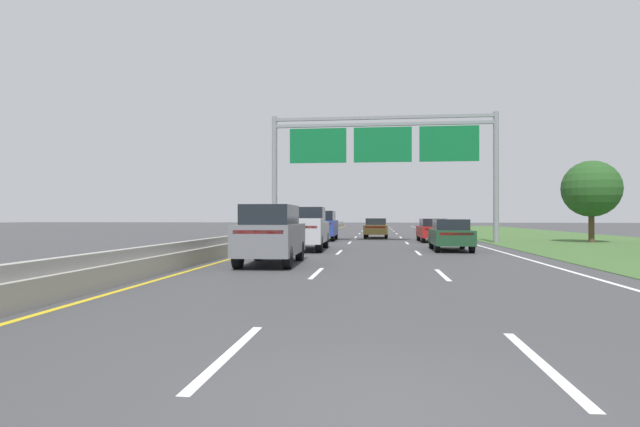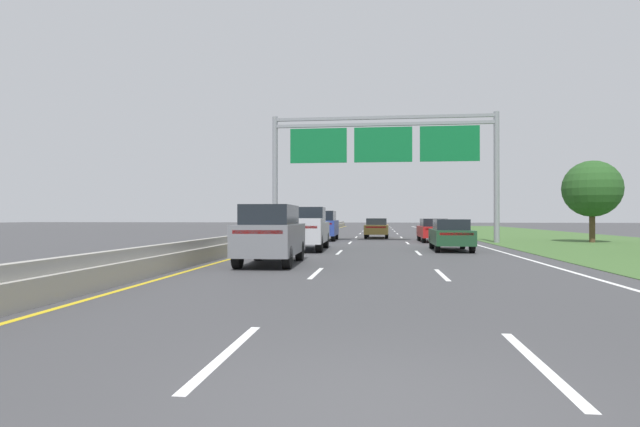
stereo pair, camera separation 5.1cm
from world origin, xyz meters
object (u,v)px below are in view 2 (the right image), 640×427
object	(u,v)px
car_gold_centre_lane_sedan	(377,228)
car_red_right_lane_sedan	(433,230)
overhead_sign_gantry	(383,151)
car_darkgreen_right_lane_sedan	(451,234)
roadside_tree_mid	(592,189)
car_grey_left_lane_suv	(271,234)
car_blue_left_lane_suv	(323,225)
pickup_truck_silver	(306,229)

from	to	relation	value
car_gold_centre_lane_sedan	car_red_right_lane_sedan	size ratio (longest dim) A/B	1.00
overhead_sign_gantry	car_darkgreen_right_lane_sedan	world-z (taller)	overhead_sign_gantry
overhead_sign_gantry	car_red_right_lane_sedan	bearing A→B (deg)	14.90
overhead_sign_gantry	roadside_tree_mid	bearing A→B (deg)	4.21
car_grey_left_lane_suv	car_gold_centre_lane_sedan	bearing A→B (deg)	-10.70
overhead_sign_gantry	car_darkgreen_right_lane_sedan	size ratio (longest dim) A/B	3.40
car_grey_left_lane_suv	car_blue_left_lane_suv	bearing A→B (deg)	-1.26
pickup_truck_silver	car_darkgreen_right_lane_sedan	xyz separation A→B (m)	(7.27, 0.29, -0.26)
car_darkgreen_right_lane_sedan	car_red_right_lane_sedan	size ratio (longest dim) A/B	1.00
overhead_sign_gantry	pickup_truck_silver	bearing A→B (deg)	-115.47
car_darkgreen_right_lane_sedan	car_red_right_lane_sedan	world-z (taller)	same
roadside_tree_mid	car_grey_left_lane_suv	bearing A→B (deg)	-135.70
overhead_sign_gantry	car_red_right_lane_sedan	size ratio (longest dim) A/B	3.39
car_blue_left_lane_suv	car_grey_left_lane_suv	bearing A→B (deg)	179.55
pickup_truck_silver	car_gold_centre_lane_sedan	bearing A→B (deg)	-14.48
car_red_right_lane_sedan	car_grey_left_lane_suv	bearing A→B (deg)	155.26
car_gold_centre_lane_sedan	roadside_tree_mid	distance (m)	15.44
pickup_truck_silver	car_gold_centre_lane_sedan	size ratio (longest dim) A/B	1.22
car_red_right_lane_sedan	pickup_truck_silver	bearing A→B (deg)	140.28
car_grey_left_lane_suv	car_red_right_lane_sedan	xyz separation A→B (m)	(7.47, 17.18, -0.28)
car_blue_left_lane_suv	car_red_right_lane_sedan	world-z (taller)	car_blue_left_lane_suv
roadside_tree_mid	car_red_right_lane_sedan	bearing A→B (deg)	-179.42
overhead_sign_gantry	car_grey_left_lane_suv	size ratio (longest dim) A/B	3.17
pickup_truck_silver	car_gold_centre_lane_sedan	distance (m)	15.54
car_darkgreen_right_lane_sedan	car_blue_left_lane_suv	world-z (taller)	car_blue_left_lane_suv
overhead_sign_gantry	car_darkgreen_right_lane_sedan	distance (m)	10.19
overhead_sign_gantry	pickup_truck_silver	world-z (taller)	overhead_sign_gantry
overhead_sign_gantry	car_blue_left_lane_suv	distance (m)	6.92
pickup_truck_silver	roadside_tree_mid	size ratio (longest dim) A/B	1.01
overhead_sign_gantry	roadside_tree_mid	world-z (taller)	overhead_sign_gantry
overhead_sign_gantry	car_red_right_lane_sedan	distance (m)	6.34
roadside_tree_mid	car_gold_centre_lane_sedan	bearing A→B (deg)	157.65
overhead_sign_gantry	car_gold_centre_lane_sedan	xyz separation A→B (m)	(-0.45, 6.78, -5.29)
car_grey_left_lane_suv	car_blue_left_lane_suv	world-z (taller)	same
car_grey_left_lane_suv	car_red_right_lane_sedan	world-z (taller)	car_grey_left_lane_suv
car_darkgreen_right_lane_sedan	roadside_tree_mid	xyz separation A→B (m)	(10.31, 9.06, 2.71)
car_red_right_lane_sedan	roadside_tree_mid	size ratio (longest dim) A/B	0.82
pickup_truck_silver	car_red_right_lane_sedan	bearing A→B (deg)	-39.85
car_red_right_lane_sedan	car_blue_left_lane_suv	bearing A→B (deg)	79.29
car_gold_centre_lane_sedan	car_red_right_lane_sedan	world-z (taller)	same
pickup_truck_silver	car_blue_left_lane_suv	xyz separation A→B (m)	(-0.27, 10.52, 0.02)
pickup_truck_silver	car_red_right_lane_sedan	distance (m)	11.82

